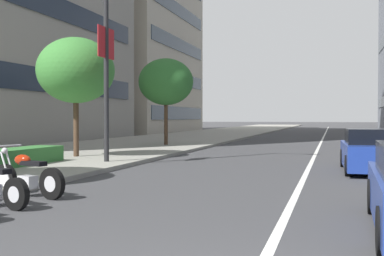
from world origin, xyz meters
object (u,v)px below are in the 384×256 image
at_px(street_lamp_with_banners, 113,10).
at_px(street_tree_by_lamp_post, 76,71).
at_px(car_approaching_light, 374,152).
at_px(street_tree_far_plaza, 166,82).
at_px(motorcycle_nearest_camera, 27,177).

bearing_deg(street_lamp_with_banners, street_tree_by_lamp_post, 54.95).
height_order(car_approaching_light, street_tree_far_plaza, street_tree_far_plaza).
bearing_deg(motorcycle_nearest_camera, car_approaching_light, -120.88).
distance_m(car_approaching_light, street_lamp_with_banners, 10.08).
bearing_deg(street_tree_far_plaza, car_approaching_light, -134.56).
height_order(street_lamp_with_banners, street_tree_far_plaza, street_lamp_with_banners).
height_order(motorcycle_nearest_camera, street_tree_far_plaza, street_tree_far_plaza).
bearing_deg(street_tree_far_plaza, street_lamp_with_banners, -170.37).
distance_m(street_lamp_with_banners, street_tree_by_lamp_post, 3.62).
height_order(street_lamp_with_banners, street_tree_by_lamp_post, street_lamp_with_banners).
distance_m(car_approaching_light, street_tree_by_lamp_post, 11.74).
bearing_deg(street_tree_by_lamp_post, street_lamp_with_banners, -125.05).
bearing_deg(motorcycle_nearest_camera, street_lamp_with_banners, -64.62).
relative_size(motorcycle_nearest_camera, car_approaching_light, 0.50).
relative_size(motorcycle_nearest_camera, street_lamp_with_banners, 0.23).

